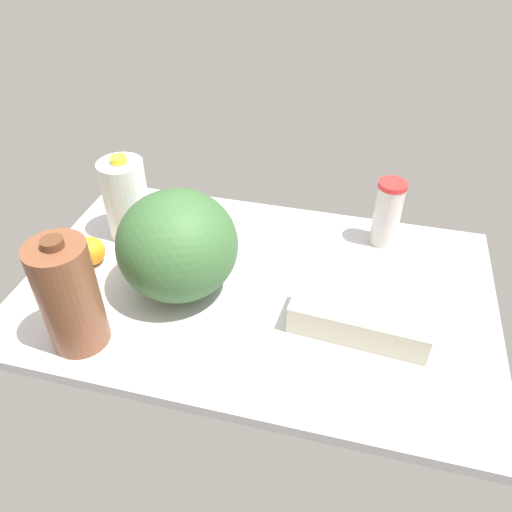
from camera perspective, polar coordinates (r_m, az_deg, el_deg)
name	(u,v)px	position (r cm, az deg, el deg)	size (l,w,h in cm)	color
countertop	(256,290)	(130.36, 0.00, -3.93)	(120.00, 76.00, 3.00)	silver
milk_jug	(126,199)	(145.75, -14.62, 6.35)	(12.48, 12.48, 24.69)	white
tumbler_cup	(387,213)	(142.93, 14.78, 4.76)	(7.74, 7.74, 19.50)	beige
chocolate_milk_jug	(69,296)	(114.23, -20.58, -4.29)	(12.82, 12.82, 28.69)	brown
egg_carton	(360,320)	(118.02, 11.76, -7.12)	(31.76, 11.76, 7.58)	beige
watermelon	(178,245)	(122.04, -8.96, 1.23)	(29.49, 29.49, 26.93)	#366033
orange_far_back	(90,251)	(141.27, -18.41, 0.53)	(7.85, 7.85, 7.85)	orange
lemon_near_front	(46,275)	(138.05, -22.86, -1.98)	(7.15, 7.15, 7.15)	yellow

